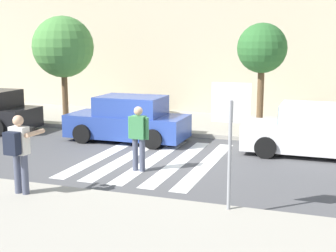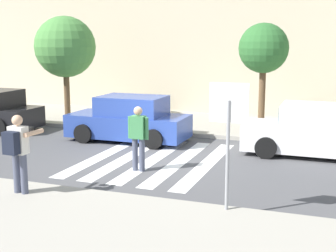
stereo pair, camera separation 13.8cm
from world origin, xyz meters
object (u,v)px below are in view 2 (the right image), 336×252
object	(u,v)px
parked_car_blue	(129,120)
street_tree_center	(264,49)
street_tree_west	(65,47)
pedestrian_crossing	(138,135)
photographer_with_backpack	(18,147)
stop_sign	(229,118)
parked_car_white	(315,132)

from	to	relation	value
parked_car_blue	street_tree_center	size ratio (longest dim) A/B	1.05
parked_car_blue	street_tree_west	size ratio (longest dim) A/B	0.97
pedestrian_crossing	street_tree_west	xyz separation A→B (m)	(-5.68, 5.64, 2.15)
photographer_with_backpack	parked_car_blue	distance (m)	6.30
photographer_with_backpack	street_tree_west	xyz separation A→B (m)	(-4.17, 8.59, 1.96)
stop_sign	street_tree_west	bearing A→B (deg)	137.08
photographer_with_backpack	street_tree_center	size ratio (longest dim) A/B	0.44
parked_car_blue	parked_car_white	bearing A→B (deg)	-0.00
stop_sign	pedestrian_crossing	bearing A→B (deg)	141.06
photographer_with_backpack	street_tree_center	world-z (taller)	street_tree_center
parked_car_blue	street_tree_center	bearing A→B (deg)	35.77
stop_sign	parked_car_white	distance (m)	5.98
stop_sign	parked_car_blue	distance (m)	7.49
parked_car_white	street_tree_west	size ratio (longest dim) A/B	0.97
pedestrian_crossing	street_tree_west	size ratio (longest dim) A/B	0.41
parked_car_white	parked_car_blue	bearing A→B (deg)	180.00
pedestrian_crossing	parked_car_blue	distance (m)	3.79
photographer_with_backpack	parked_car_blue	xyz separation A→B (m)	(-0.27, 6.28, -0.44)
stop_sign	street_tree_west	distance (m)	11.81
street_tree_center	photographer_with_backpack	bearing A→B (deg)	-112.23
street_tree_center	parked_car_white	bearing A→B (deg)	-54.66
pedestrian_crossing	street_tree_center	xyz separation A→B (m)	(2.23, 6.23, 2.11)
parked_car_white	pedestrian_crossing	bearing A→B (deg)	-142.19
photographer_with_backpack	street_tree_west	world-z (taller)	street_tree_west
pedestrian_crossing	parked_car_blue	size ratio (longest dim) A/B	0.42
parked_car_blue	stop_sign	bearing A→B (deg)	-50.36
street_tree_west	parked_car_blue	bearing A→B (deg)	-30.72
stop_sign	photographer_with_backpack	distance (m)	4.55
photographer_with_backpack	street_tree_center	distance (m)	10.10
stop_sign	pedestrian_crossing	distance (m)	3.89
pedestrian_crossing	street_tree_center	bearing A→B (deg)	70.26
street_tree_west	parked_car_white	bearing A→B (deg)	-13.06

